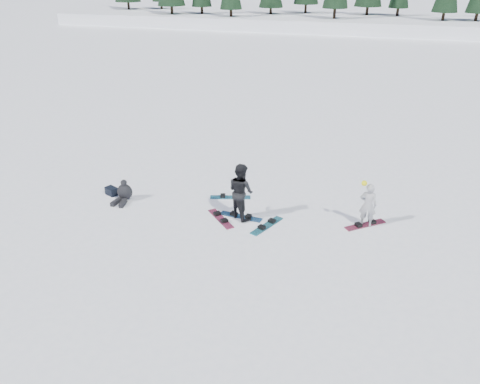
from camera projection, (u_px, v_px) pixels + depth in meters
name	position (u px, v px, depth m)	size (l,w,h in m)	color
ground	(319.00, 246.00, 14.47)	(420.00, 420.00, 0.00)	white
alpine_backdrop	(359.00, 25.00, 186.09)	(412.50, 227.00, 53.20)	white
snowboarder_woman	(368.00, 205.00, 15.28)	(0.58, 0.41, 1.67)	#A8A7AD
snowboarder_man	(241.00, 191.00, 15.70)	(0.96, 0.75, 1.98)	black
seated_rider	(124.00, 192.00, 17.16)	(0.60, 0.96, 0.80)	black
gear_bag	(111.00, 191.00, 17.63)	(0.45, 0.30, 0.30)	black
snowboard_woman	(365.00, 225.00, 15.62)	(1.50, 0.28, 0.03)	maroon
snowboard_man	(241.00, 217.00, 16.13)	(1.50, 0.28, 0.03)	#184E84
snowboard_loose_a	(267.00, 226.00, 15.57)	(1.50, 0.28, 0.03)	#187385
snowboard_loose_c	(230.00, 197.00, 17.46)	(1.50, 0.28, 0.03)	#1A7191
snowboard_loose_b	(221.00, 219.00, 16.00)	(1.50, 0.28, 0.03)	#921F44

